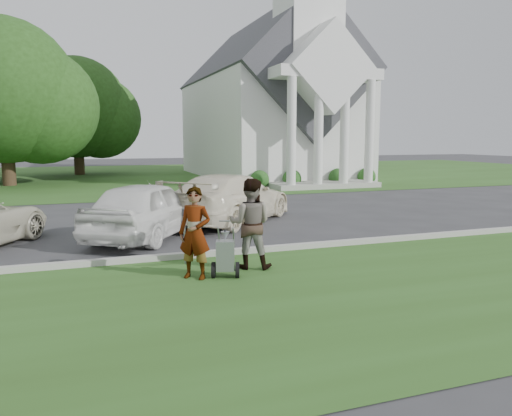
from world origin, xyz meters
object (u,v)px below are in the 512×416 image
parking_meter_near (184,229)px  car_b (147,209)px  car_c (231,198)px  person_right (250,224)px  church (270,94)px  striping_cart (225,256)px  tree_back (77,112)px  tree_left (4,98)px  person_left (195,234)px

parking_meter_near → car_b: bearing=96.6°
car_c → car_b: bearing=76.3°
person_right → church: bearing=-86.8°
striping_cart → person_right: 1.04m
car_c → tree_back: bearing=-33.6°
person_right → car_c: size_ratio=0.35×
car_b → person_right: bearing=145.3°
striping_cart → car_b: (-0.92, 4.67, 0.38)m
striping_cart → person_right: (0.72, 0.54, 0.53)m
striping_cart → car_c: bearing=91.1°
striping_cart → car_b: size_ratio=0.25×
church → car_b: size_ratio=5.02×
tree_left → person_right: 24.23m
striping_cart → person_left: (-0.58, 0.14, 0.48)m
tree_left → car_c: size_ratio=1.90×
church → person_right: size_ratio=12.42×
car_c → person_right: bearing=123.0°
tree_left → car_c: (8.59, -16.87, -4.30)m
tree_left → person_left: size_ratio=5.78×
car_b → car_c: car_b is taller
parking_meter_near → person_right: bearing=-32.8°
tree_back → person_right: tree_back is taller
tree_back → person_left: size_ratio=5.23×
striping_cart → parking_meter_near: size_ratio=0.93×
parking_meter_near → car_c: bearing=62.7°
tree_back → car_b: 26.96m
car_c → parking_meter_near: bearing=108.7°
church → parking_meter_near: (-11.04, -23.07, -5.14)m
tree_left → person_left: (5.93, -23.16, -4.19)m
tree_left → tree_back: size_ratio=1.11×
tree_back → person_left: bearing=-86.5°
car_c → church: bearing=-69.1°
car_b → parking_meter_near: bearing=130.2°
tree_left → striping_cart: bearing=-74.4°
tree_left → person_right: tree_left is taller
tree_left → car_b: bearing=-73.3°
parking_meter_near → person_left: bearing=-92.0°
striping_cart → parking_meter_near: bearing=130.9°
car_b → church: bearing=-86.4°
church → striping_cart: bearing=-113.3°
church → tree_back: 14.77m
church → striping_cart: (-10.50, -24.42, -5.50)m
parking_meter_near → car_b: car_b is taller
person_left → parking_meter_near: bearing=125.7°
church → striping_cart: size_ratio=20.28×
church → person_left: church is taller
church → car_b: bearing=-120.0°
striping_cart → tree_left: bearing=124.6°
person_left → person_right: bearing=54.8°
church → tree_back: bearing=152.2°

